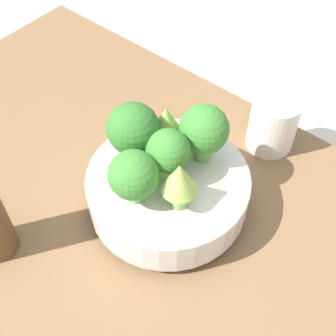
% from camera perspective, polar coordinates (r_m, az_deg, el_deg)
% --- Properties ---
extents(ground_plane, '(6.00, 6.00, 0.00)m').
position_cam_1_polar(ground_plane, '(0.69, 0.42, -10.15)').
color(ground_plane, beige).
extents(table, '(1.13, 0.61, 0.04)m').
position_cam_1_polar(table, '(0.68, 0.43, -9.40)').
color(table, brown).
rests_on(table, ground_plane).
extents(bowl, '(0.23, 0.23, 0.07)m').
position_cam_1_polar(bowl, '(0.66, -0.00, -2.72)').
color(bowl, silver).
rests_on(bowl, table).
extents(broccoli_floret_back, '(0.07, 0.07, 0.08)m').
position_cam_1_polar(broccoli_floret_back, '(0.58, -4.22, -0.92)').
color(broccoli_floret_back, '#7AB256').
rests_on(broccoli_floret_back, bowl).
extents(broccoli_floret_center, '(0.06, 0.06, 0.08)m').
position_cam_1_polar(broccoli_floret_center, '(0.60, -0.00, 1.96)').
color(broccoli_floret_center, '#7AB256').
rests_on(broccoli_floret_center, bowl).
extents(broccoli_floret_front, '(0.07, 0.07, 0.09)m').
position_cam_1_polar(broccoli_floret_front, '(0.62, 4.40, 4.57)').
color(broccoli_floret_front, '#6BA34C').
rests_on(broccoli_floret_front, bowl).
extents(broccoli_floret_right, '(0.07, 0.07, 0.10)m').
position_cam_1_polar(broccoli_floret_right, '(0.61, -4.27, 4.68)').
color(broccoli_floret_right, '#609347').
rests_on(broccoli_floret_right, bowl).
extents(romanesco_piece_near, '(0.06, 0.06, 0.08)m').
position_cam_1_polar(romanesco_piece_near, '(0.63, -0.21, 5.22)').
color(romanesco_piece_near, '#609347').
rests_on(romanesco_piece_near, bowl).
extents(romanesco_piece_far, '(0.05, 0.05, 0.08)m').
position_cam_1_polar(romanesco_piece_far, '(0.57, 1.61, -1.68)').
color(romanesco_piece_far, '#7AB256').
rests_on(romanesco_piece_far, bowl).
extents(cup, '(0.08, 0.08, 0.09)m').
position_cam_1_polar(cup, '(0.76, 12.70, 5.39)').
color(cup, silver).
rests_on(cup, table).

